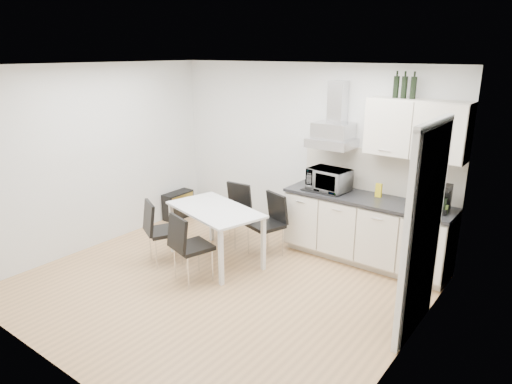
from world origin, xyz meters
TOP-DOWN VIEW (x-y plane):
  - ground at (0.00, 0.00)m, footprint 4.50×4.50m
  - wall_back at (0.00, 2.00)m, footprint 4.50×0.10m
  - wall_front at (0.00, -2.00)m, footprint 4.50×0.10m
  - wall_left at (-2.25, 0.00)m, footprint 0.10×4.00m
  - wall_right at (2.25, 0.00)m, footprint 0.10×4.00m
  - ceiling at (0.00, 0.00)m, footprint 4.50×4.50m
  - doorway at (2.21, 0.55)m, footprint 0.08×1.04m
  - kitchenette at (1.19, 1.73)m, footprint 2.22×0.64m
  - dining_table at (-0.48, 0.53)m, footprint 1.48×1.08m
  - chair_far_left at (-0.69, 1.13)m, footprint 0.48×0.53m
  - chair_far_right at (-0.03, 1.06)m, footprint 0.57×0.61m
  - chair_near_left at (-0.99, 0.08)m, footprint 0.62×0.65m
  - chair_near_right at (-0.33, -0.06)m, footprint 0.56×0.60m
  - guitar_amp at (-2.12, 1.40)m, footprint 0.25×0.55m
  - floor_speaker at (-1.35, 1.90)m, footprint 0.17×0.16m

SIDE VIEW (x-z plane):
  - ground at x=0.00m, z-range 0.00..0.00m
  - floor_speaker at x=-1.35m, z-range 0.00..0.27m
  - guitar_amp at x=-2.12m, z-range 0.00..0.46m
  - chair_far_left at x=-0.69m, z-range 0.00..0.88m
  - chair_far_right at x=-0.03m, z-range 0.00..0.88m
  - chair_near_left at x=-0.99m, z-range 0.00..0.88m
  - chair_near_right at x=-0.33m, z-range 0.00..0.88m
  - dining_table at x=-0.48m, z-range 0.29..1.04m
  - kitchenette at x=1.19m, z-range -0.43..2.09m
  - doorway at x=2.21m, z-range 0.00..2.10m
  - wall_back at x=0.00m, z-range 0.00..2.60m
  - wall_front at x=0.00m, z-range 0.00..2.60m
  - wall_left at x=-2.25m, z-range 0.00..2.60m
  - wall_right at x=2.25m, z-range 0.00..2.60m
  - ceiling at x=0.00m, z-range 2.60..2.60m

